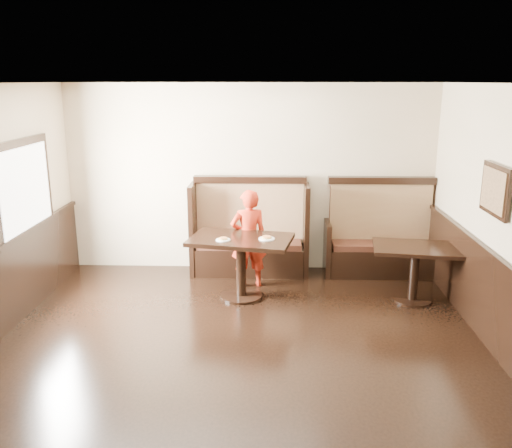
{
  "coord_description": "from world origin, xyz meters",
  "views": [
    {
      "loc": [
        0.35,
        -4.52,
        2.83
      ],
      "look_at": [
        0.13,
        2.35,
        1.0
      ],
      "focal_mm": 38.0,
      "sensor_mm": 36.0,
      "label": 1
    }
  ],
  "objects_px": {
    "booth_neighbor": "(380,242)",
    "table_main": "(241,252)",
    "booth_main": "(250,238)",
    "child": "(249,239)",
    "table_neighbor": "(415,260)"
  },
  "relations": [
    {
      "from": "booth_main",
      "to": "table_neighbor",
      "type": "distance_m",
      "value": 2.45
    },
    {
      "from": "child",
      "to": "table_main",
      "type": "bearing_deg",
      "value": 66.28
    },
    {
      "from": "booth_neighbor",
      "to": "table_main",
      "type": "bearing_deg",
      "value": -153.19
    },
    {
      "from": "booth_main",
      "to": "table_neighbor",
      "type": "xyz_separation_m",
      "value": [
        2.2,
        -1.07,
        0.04
      ]
    },
    {
      "from": "child",
      "to": "booth_neighbor",
      "type": "bearing_deg",
      "value": -175.75
    },
    {
      "from": "booth_neighbor",
      "to": "child",
      "type": "distance_m",
      "value": 2.04
    },
    {
      "from": "table_main",
      "to": "booth_neighbor",
      "type": "bearing_deg",
      "value": 38.07
    },
    {
      "from": "table_main",
      "to": "table_neighbor",
      "type": "xyz_separation_m",
      "value": [
        2.27,
        -0.05,
        -0.08
      ]
    },
    {
      "from": "table_main",
      "to": "table_neighbor",
      "type": "height_order",
      "value": "table_main"
    },
    {
      "from": "table_main",
      "to": "child",
      "type": "height_order",
      "value": "child"
    },
    {
      "from": "booth_main",
      "to": "table_main",
      "type": "bearing_deg",
      "value": -93.92
    },
    {
      "from": "child",
      "to": "booth_main",
      "type": "bearing_deg",
      "value": -101.51
    },
    {
      "from": "table_main",
      "to": "booth_main",
      "type": "bearing_deg",
      "value": 97.34
    },
    {
      "from": "booth_main",
      "to": "booth_neighbor",
      "type": "xyz_separation_m",
      "value": [
        1.95,
        -0.0,
        -0.05
      ]
    },
    {
      "from": "booth_neighbor",
      "to": "table_main",
      "type": "distance_m",
      "value": 2.27
    }
  ]
}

